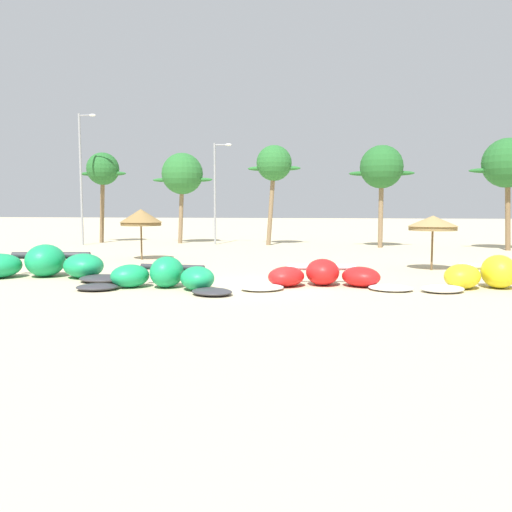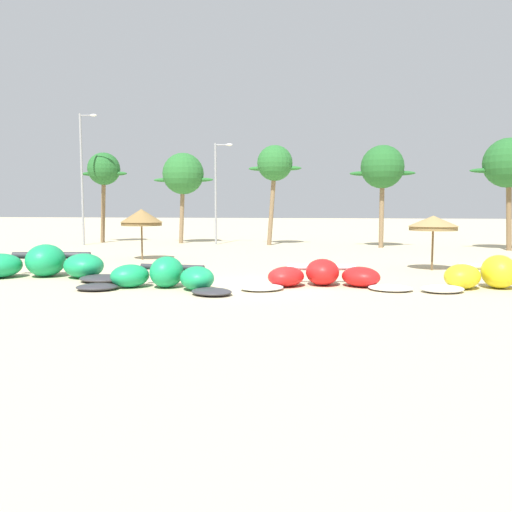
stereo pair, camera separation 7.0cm
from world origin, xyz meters
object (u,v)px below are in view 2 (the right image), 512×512
object	(u,v)px
beach_umbrella_middle	(433,223)
palm_center_left	(382,168)
kite_center	(501,277)
beach_umbrella_near_van	(141,217)
palm_left	(183,174)
palm_center_right	(509,164)
kite_left	(163,277)
kite_far_left	(42,265)
lamppost_west_center	(217,188)
palm_leftmost	(104,170)
kite_left_of_center	(323,276)
lamppost_west	(83,174)
palm_left_of_gap	(275,165)

from	to	relation	value
beach_umbrella_middle	palm_center_left	world-z (taller)	palm_center_left
kite_center	beach_umbrella_near_van	distance (m)	19.80
palm_center_left	palm_left	bearing A→B (deg)	171.53
beach_umbrella_near_van	palm_center_right	size ratio (longest dim) A/B	0.37
palm_center_right	kite_left	bearing A→B (deg)	-131.32
kite_left	palm_center_left	size ratio (longest dim) A/B	0.82
palm_left	kite_center	bearing A→B (deg)	-50.09
kite_far_left	lamppost_west_center	bearing A→B (deg)	82.40
lamppost_west_center	beach_umbrella_near_van	bearing A→B (deg)	-96.53
palm_leftmost	palm_center_left	world-z (taller)	palm_leftmost
kite_far_left	kite_center	bearing A→B (deg)	-1.28
beach_umbrella_near_van	palm_left	bearing A→B (deg)	96.75
kite_left_of_center	palm_center_right	size ratio (longest dim) A/B	0.84
beach_umbrella_near_van	lamppost_west_center	size ratio (longest dim) A/B	0.36
kite_left_of_center	beach_umbrella_near_van	size ratio (longest dim) A/B	2.24
lamppost_west_center	palm_left	bearing A→B (deg)	162.88
kite_left_of_center	palm_center_left	xyz separation A→B (m)	(3.79, 20.81, 5.68)
kite_left_of_center	palm_leftmost	size ratio (longest dim) A/B	0.86
kite_left_of_center	palm_center_left	distance (m)	21.90
kite_center	lamppost_west_center	size ratio (longest dim) A/B	0.79
lamppost_west	kite_left	bearing A→B (deg)	-56.82
palm_leftmost	beach_umbrella_near_van	bearing A→B (deg)	-58.02
kite_left	palm_center_right	bearing A→B (deg)	48.68
palm_left	palm_leftmost	bearing A→B (deg)	-179.89
kite_left	lamppost_west	size ratio (longest dim) A/B	0.60
kite_center	lamppost_west	world-z (taller)	lamppost_west
palm_left	kite_left	bearing A→B (deg)	-75.08
kite_far_left	kite_left_of_center	xyz separation A→B (m)	(12.31, -0.65, -0.15)
kite_center	palm_center_right	bearing A→B (deg)	73.28
kite_left	palm_left	bearing A→B (deg)	104.92
palm_center_right	lamppost_west	bearing A→B (deg)	178.86
palm_leftmost	palm_left_of_gap	size ratio (longest dim) A/B	0.97
kite_left_of_center	beach_umbrella_near_van	world-z (taller)	beach_umbrella_near_van
kite_center	palm_center_right	world-z (taller)	palm_center_right
kite_far_left	palm_left_of_gap	world-z (taller)	palm_left_of_gap
kite_far_left	palm_left_of_gap	distance (m)	23.69
kite_center	palm_left	bearing A→B (deg)	129.91
palm_left_of_gap	lamppost_west	world-z (taller)	lamppost_west
beach_umbrella_near_van	palm_leftmost	world-z (taller)	palm_leftmost
palm_left	beach_umbrella_middle	bearing A→B (deg)	-43.82
beach_umbrella_near_van	palm_leftmost	bearing A→B (deg)	121.98
beach_umbrella_near_van	beach_umbrella_middle	bearing A→B (deg)	-10.13
beach_umbrella_middle	palm_center_right	size ratio (longest dim) A/B	0.34
kite_left	palm_left_of_gap	world-z (taller)	palm_left_of_gap
beach_umbrella_middle	palm_left	bearing A→B (deg)	136.18
beach_umbrella_middle	palm_leftmost	world-z (taller)	palm_leftmost
palm_left	palm_center_left	distance (m)	16.59
palm_center_left	lamppost_west_center	size ratio (longest dim) A/B	0.93
kite_far_left	palm_leftmost	xyz separation A→B (m)	(-7.46, 22.59, 5.76)
palm_leftmost	palm_center_left	xyz separation A→B (m)	(23.57, -2.43, -0.24)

